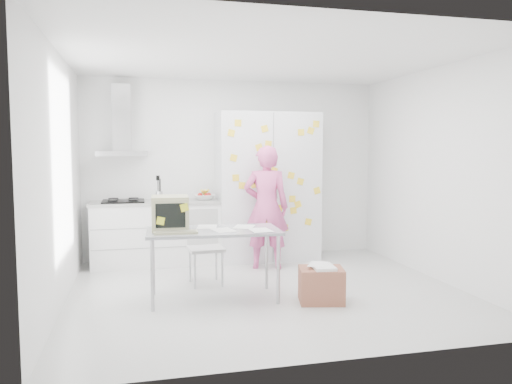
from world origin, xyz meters
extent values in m
cube|color=silver|center=(0.00, 0.00, -0.01)|extent=(4.50, 4.00, 0.02)
cube|color=white|center=(0.00, 2.00, 1.35)|extent=(4.50, 0.02, 2.70)
cube|color=white|center=(-2.25, 0.00, 1.35)|extent=(0.02, 4.00, 2.70)
cube|color=white|center=(2.25, 0.00, 1.35)|extent=(0.02, 4.00, 2.70)
cube|color=white|center=(0.00, 0.00, 2.70)|extent=(4.50, 4.00, 0.02)
cube|color=white|center=(-1.20, 1.70, 0.44)|extent=(1.80, 0.60, 0.88)
cube|color=gray|center=(-1.20, 1.40, 0.58)|extent=(1.76, 0.01, 0.01)
cube|color=gray|center=(-1.20, 1.40, 0.30)|extent=(1.76, 0.01, 0.01)
cube|color=#9E9E99|center=(-1.20, 1.70, 0.90)|extent=(1.84, 0.63, 0.04)
cube|color=black|center=(-1.65, 1.70, 0.93)|extent=(0.58, 0.50, 0.03)
cylinder|color=black|center=(-1.79, 1.58, 0.95)|extent=(0.14, 0.14, 0.02)
cylinder|color=black|center=(-1.51, 1.58, 0.95)|extent=(0.14, 0.14, 0.02)
cylinder|color=black|center=(-1.79, 1.82, 0.95)|extent=(0.14, 0.14, 0.02)
cylinder|color=black|center=(-1.51, 1.82, 0.95)|extent=(0.14, 0.14, 0.02)
cylinder|color=silver|center=(-1.15, 1.70, 0.99)|extent=(0.10, 0.10, 0.14)
cylinder|color=black|center=(-1.16, 1.71, 1.09)|extent=(0.01, 0.01, 0.30)
cylinder|color=black|center=(-1.13, 1.69, 1.09)|extent=(0.01, 0.01, 0.30)
cylinder|color=black|center=(-1.15, 1.72, 1.09)|extent=(0.01, 0.01, 0.30)
cube|color=black|center=(-1.16, 1.71, 1.25)|extent=(0.05, 0.01, 0.07)
imported|color=white|center=(-0.50, 1.70, 0.96)|extent=(0.31, 0.31, 0.08)
sphere|color=#B2140F|center=(-0.56, 1.72, 0.99)|extent=(0.08, 0.08, 0.08)
sphere|color=#B2140F|center=(-0.47, 1.65, 0.99)|extent=(0.08, 0.08, 0.08)
sphere|color=#B2140F|center=(-0.43, 1.74, 0.99)|extent=(0.08, 0.08, 0.08)
cylinder|color=yellow|center=(-0.52, 1.72, 1.03)|extent=(0.09, 0.17, 0.10)
cylinder|color=yellow|center=(-0.49, 1.72, 1.03)|extent=(0.04, 0.17, 0.10)
cylinder|color=yellow|center=(-0.47, 1.72, 1.03)|extent=(0.08, 0.17, 0.10)
cube|color=silver|center=(-1.65, 1.75, 1.60)|extent=(0.70, 0.48, 0.07)
cube|color=silver|center=(-1.65, 1.87, 2.10)|extent=(0.26, 0.24, 0.95)
cube|color=silver|center=(0.45, 1.68, 1.10)|extent=(1.50, 0.65, 2.20)
cube|color=slate|center=(0.45, 1.35, 1.10)|extent=(0.01, 0.01, 2.16)
cube|color=silver|center=(0.39, 1.34, 1.10)|extent=(0.02, 0.02, 0.30)
cube|color=silver|center=(0.51, 1.34, 1.10)|extent=(0.02, 0.02, 0.30)
cube|color=yellow|center=(0.86, 1.34, 1.90)|extent=(0.10, 0.00, 0.10)
cube|color=yellow|center=(1.01, 1.34, 1.93)|extent=(0.12, 0.00, 0.12)
cube|color=yellow|center=(1.12, 1.34, 1.05)|extent=(0.12, 0.00, 0.12)
cube|color=yellow|center=(0.22, 1.34, 1.21)|extent=(0.10, 0.00, 0.10)
cube|color=yellow|center=(0.46, 1.34, 1.35)|extent=(0.12, 0.00, 0.12)
cube|color=yellow|center=(0.83, 1.34, 0.86)|extent=(0.12, 0.00, 0.12)
cube|color=yellow|center=(0.25, 1.34, 0.87)|extent=(0.10, 0.00, 0.10)
cube|color=yellow|center=(0.32, 1.34, 1.95)|extent=(0.12, 0.00, 0.12)
cube|color=yellow|center=(0.54, 1.34, 0.81)|extent=(0.12, 0.00, 0.12)
cube|color=yellow|center=(0.86, 1.34, 1.19)|extent=(0.12, 0.00, 0.12)
cube|color=yellow|center=(0.74, 1.34, 0.94)|extent=(0.10, 0.00, 0.10)
cube|color=yellow|center=(0.24, 1.34, 1.69)|extent=(0.12, 0.00, 0.12)
cube|color=yellow|center=(-0.01, 1.34, 1.15)|extent=(0.10, 0.00, 0.10)
cube|color=yellow|center=(-0.10, 1.34, 1.26)|extent=(0.10, 0.00, 0.10)
cube|color=yellow|center=(-0.16, 1.34, 1.89)|extent=(0.11, 0.00, 0.11)
cube|color=yellow|center=(0.38, 1.34, 0.59)|extent=(0.10, 0.00, 0.10)
cube|color=yellow|center=(0.25, 1.34, 1.22)|extent=(0.11, 0.00, 0.11)
cube|color=yellow|center=(0.99, 1.34, 0.59)|extent=(0.11, 0.00, 0.11)
cube|color=yellow|center=(1.09, 1.34, 2.03)|extent=(0.10, 0.00, 0.10)
cube|color=yellow|center=(0.28, 1.34, 1.53)|extent=(0.10, 0.00, 0.10)
cube|color=yellow|center=(0.17, 1.34, 1.16)|extent=(0.11, 0.00, 0.11)
cube|color=yellow|center=(0.63, 1.34, 0.52)|extent=(0.10, 0.00, 0.10)
cube|color=yellow|center=(-0.07, 1.34, 2.03)|extent=(0.10, 0.00, 0.10)
cube|color=yellow|center=(-0.13, 1.34, 1.54)|extent=(0.12, 0.00, 0.12)
cube|color=yellow|center=(0.76, 1.34, 0.77)|extent=(0.11, 0.00, 0.11)
cube|color=yellow|center=(0.37, 1.34, 1.73)|extent=(0.11, 0.00, 0.11)
cube|color=yellow|center=(0.72, 1.34, 1.28)|extent=(0.11, 0.00, 0.11)
cube|color=yellow|center=(0.47, 1.34, 0.80)|extent=(0.11, 0.00, 0.11)
imported|color=#D95495|center=(0.28, 1.10, 0.86)|extent=(0.71, 0.57, 1.71)
cube|color=#90939A|center=(-0.65, -0.16, 0.77)|extent=(1.48, 0.79, 0.03)
cylinder|color=#A4A3A8|center=(-1.33, -0.43, 0.37)|extent=(0.04, 0.04, 0.74)
cylinder|color=#A4A3A8|center=(0.00, -0.50, 0.37)|extent=(0.04, 0.04, 0.74)
cylinder|color=#A4A3A8|center=(-1.30, 0.17, 0.37)|extent=(0.04, 0.04, 0.74)
cylinder|color=#A4A3A8|center=(0.03, 0.10, 0.37)|extent=(0.04, 0.04, 0.74)
cube|color=#B6B487|center=(-1.11, -0.06, 0.97)|extent=(0.41, 0.43, 0.37)
cube|color=#B6B487|center=(-1.12, -0.28, 0.97)|extent=(0.37, 0.04, 0.33)
cube|color=black|center=(-1.12, -0.29, 0.97)|extent=(0.31, 0.02, 0.26)
cube|color=yellow|center=(-1.23, -0.29, 0.92)|extent=(0.10, 0.01, 0.10)
cube|color=yellow|center=(-0.98, -0.30, 1.05)|extent=(0.10, 0.01, 0.10)
cube|color=#B6B487|center=(-1.07, -0.33, 0.79)|extent=(0.46, 0.18, 0.03)
cube|color=gray|center=(-1.07, -0.33, 0.81)|extent=(0.42, 0.13, 0.01)
cube|color=silver|center=(-0.55, -0.22, 0.78)|extent=(0.27, 0.34, 0.00)
cube|color=silver|center=(-0.28, -0.06, 0.78)|extent=(0.32, 0.37, 0.00)
cube|color=silver|center=(-0.16, -0.34, 0.79)|extent=(0.23, 0.32, 0.00)
cube|color=silver|center=(-0.69, 0.04, 0.78)|extent=(0.27, 0.34, 0.00)
cube|color=#BABAB8|center=(-0.65, 0.47, 0.44)|extent=(0.44, 0.44, 0.04)
cube|color=#BABAB8|center=(-0.66, 0.65, 0.69)|extent=(0.40, 0.06, 0.45)
cylinder|color=#B5B7BA|center=(-0.81, 0.29, 0.21)|extent=(0.03, 0.03, 0.42)
cylinder|color=#B5B7BA|center=(-0.47, 0.31, 0.21)|extent=(0.03, 0.03, 0.42)
cylinder|color=#B5B7BA|center=(-0.83, 0.62, 0.21)|extent=(0.03, 0.03, 0.42)
cylinder|color=#B5B7BA|center=(-0.50, 0.65, 0.21)|extent=(0.03, 0.03, 0.42)
cube|color=#985941|center=(0.47, -0.54, 0.19)|extent=(0.54, 0.47, 0.38)
cube|color=white|center=(0.48, -0.57, 0.39)|extent=(0.26, 0.32, 0.03)
cube|color=white|center=(0.45, -0.50, 0.41)|extent=(0.31, 0.34, 0.00)
camera|label=1|loc=(-1.46, -5.54, 1.67)|focal=35.00mm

